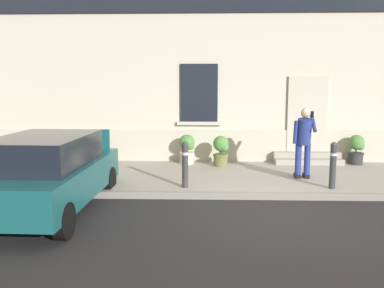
{
  "coord_description": "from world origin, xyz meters",
  "views": [
    {
      "loc": [
        -1.39,
        -7.64,
        2.44
      ],
      "look_at": [
        -1.68,
        1.6,
        1.1
      ],
      "focal_mm": 38.36,
      "sensor_mm": 36.0,
      "label": 1
    }
  ],
  "objects_px": {
    "bollard_near_person": "(333,164)",
    "person_on_phone": "(304,138)",
    "planter_charcoal": "(357,149)",
    "planter_cream": "(187,148)",
    "bollard_far_left": "(185,163)",
    "hatchback_car_teal": "(48,172)",
    "planter_terracotta": "(103,149)",
    "planter_olive": "(221,150)"
  },
  "relations": [
    {
      "from": "bollard_far_left",
      "to": "person_on_phone",
      "type": "height_order",
      "value": "person_on_phone"
    },
    {
      "from": "bollard_far_left",
      "to": "planter_charcoal",
      "type": "bearing_deg",
      "value": 30.75
    },
    {
      "from": "person_on_phone",
      "to": "planter_charcoal",
      "type": "height_order",
      "value": "person_on_phone"
    },
    {
      "from": "bollard_near_person",
      "to": "person_on_phone",
      "type": "height_order",
      "value": "person_on_phone"
    },
    {
      "from": "planter_terracotta",
      "to": "planter_charcoal",
      "type": "bearing_deg",
      "value": 1.58
    },
    {
      "from": "planter_terracotta",
      "to": "planter_charcoal",
      "type": "height_order",
      "value": "same"
    },
    {
      "from": "bollard_near_person",
      "to": "planter_olive",
      "type": "distance_m",
      "value": 3.45
    },
    {
      "from": "hatchback_car_teal",
      "to": "planter_terracotta",
      "type": "xyz_separation_m",
      "value": [
        0.02,
        4.09,
        -0.18
      ]
    },
    {
      "from": "bollard_far_left",
      "to": "person_on_phone",
      "type": "relative_size",
      "value": 0.6
    },
    {
      "from": "planter_olive",
      "to": "bollard_far_left",
      "type": "bearing_deg",
      "value": -109.81
    },
    {
      "from": "bollard_far_left",
      "to": "planter_charcoal",
      "type": "relative_size",
      "value": 1.22
    },
    {
      "from": "planter_olive",
      "to": "planter_charcoal",
      "type": "xyz_separation_m",
      "value": [
        3.94,
        0.38,
        0.0
      ]
    },
    {
      "from": "bollard_near_person",
      "to": "person_on_phone",
      "type": "bearing_deg",
      "value": 114.19
    },
    {
      "from": "bollard_far_left",
      "to": "planter_terracotta",
      "type": "xyz_separation_m",
      "value": [
        -2.53,
        2.68,
        -0.11
      ]
    },
    {
      "from": "bollard_near_person",
      "to": "planter_terracotta",
      "type": "relative_size",
      "value": 1.22
    },
    {
      "from": "hatchback_car_teal",
      "to": "planter_olive",
      "type": "relative_size",
      "value": 4.77
    },
    {
      "from": "hatchback_car_teal",
      "to": "planter_charcoal",
      "type": "distance_m",
      "value": 8.55
    },
    {
      "from": "bollard_near_person",
      "to": "planter_charcoal",
      "type": "distance_m",
      "value": 3.28
    },
    {
      "from": "planter_terracotta",
      "to": "hatchback_car_teal",
      "type": "bearing_deg",
      "value": -90.35
    },
    {
      "from": "planter_cream",
      "to": "planter_charcoal",
      "type": "height_order",
      "value": "same"
    },
    {
      "from": "planter_cream",
      "to": "person_on_phone",
      "type": "bearing_deg",
      "value": -32.01
    },
    {
      "from": "bollard_near_person",
      "to": "bollard_far_left",
      "type": "distance_m",
      "value": 3.28
    },
    {
      "from": "bollard_near_person",
      "to": "bollard_far_left",
      "type": "height_order",
      "value": "same"
    },
    {
      "from": "hatchback_car_teal",
      "to": "planter_terracotta",
      "type": "distance_m",
      "value": 4.09
    },
    {
      "from": "hatchback_car_teal",
      "to": "bollard_far_left",
      "type": "relative_size",
      "value": 3.93
    },
    {
      "from": "planter_olive",
      "to": "planter_charcoal",
      "type": "bearing_deg",
      "value": 5.46
    },
    {
      "from": "bollard_far_left",
      "to": "planter_cream",
      "type": "xyz_separation_m",
      "value": [
        -0.07,
        2.78,
        -0.11
      ]
    },
    {
      "from": "bollard_far_left",
      "to": "planter_cream",
      "type": "height_order",
      "value": "bollard_far_left"
    },
    {
      "from": "planter_olive",
      "to": "person_on_phone",
      "type": "bearing_deg",
      "value": -38.48
    },
    {
      "from": "planter_charcoal",
      "to": "hatchback_car_teal",
      "type": "bearing_deg",
      "value": -149.86
    },
    {
      "from": "person_on_phone",
      "to": "planter_charcoal",
      "type": "xyz_separation_m",
      "value": [
        1.99,
        1.92,
        -0.54
      ]
    },
    {
      "from": "bollard_far_left",
      "to": "person_on_phone",
      "type": "distance_m",
      "value": 3.04
    },
    {
      "from": "person_on_phone",
      "to": "bollard_near_person",
      "type": "bearing_deg",
      "value": -50.59
    },
    {
      "from": "planter_terracotta",
      "to": "planter_cream",
      "type": "bearing_deg",
      "value": 2.48
    },
    {
      "from": "planter_terracotta",
      "to": "planter_olive",
      "type": "height_order",
      "value": "same"
    },
    {
      "from": "hatchback_car_teal",
      "to": "person_on_phone",
      "type": "height_order",
      "value": "person_on_phone"
    },
    {
      "from": "hatchback_car_teal",
      "to": "bollard_near_person",
      "type": "relative_size",
      "value": 3.93
    },
    {
      "from": "person_on_phone",
      "to": "planter_cream",
      "type": "bearing_deg",
      "value": 163.22
    },
    {
      "from": "hatchback_car_teal",
      "to": "planter_olive",
      "type": "xyz_separation_m",
      "value": [
        3.46,
        3.92,
        -0.18
      ]
    },
    {
      "from": "planter_cream",
      "to": "bollard_far_left",
      "type": "bearing_deg",
      "value": -88.5
    },
    {
      "from": "hatchback_car_teal",
      "to": "planter_terracotta",
      "type": "height_order",
      "value": "hatchback_car_teal"
    },
    {
      "from": "hatchback_car_teal",
      "to": "bollard_near_person",
      "type": "distance_m",
      "value": 6.0
    }
  ]
}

